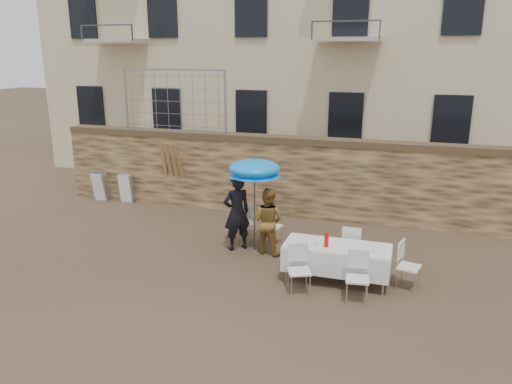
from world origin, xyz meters
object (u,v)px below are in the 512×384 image
(table_chair_side, at_px, (409,266))
(chair_stack_left, at_px, (103,185))
(table_chair_front_right, at_px, (357,278))
(couple_chair_left, at_px, (245,222))
(soda_bottle, at_px, (326,241))
(woman_dress, at_px, (268,221))
(umbrella, at_px, (254,171))
(banquet_table, at_px, (337,247))
(chair_stack_right, at_px, (128,187))
(man_suit, at_px, (237,213))
(table_chair_back, at_px, (352,246))
(couple_chair_right, at_px, (272,225))
(table_chair_front_left, at_px, (299,270))

(table_chair_side, relative_size, chair_stack_left, 1.04)
(table_chair_front_right, height_order, chair_stack_left, table_chair_front_right)
(couple_chair_left, height_order, soda_bottle, soda_bottle)
(woman_dress, relative_size, umbrella, 0.77)
(couple_chair_left, bearing_deg, banquet_table, 113.14)
(umbrella, height_order, chair_stack_right, umbrella)
(woman_dress, distance_m, chair_stack_left, 6.70)
(table_chair_front_right, bearing_deg, man_suit, 142.48)
(table_chair_back, bearing_deg, couple_chair_right, -21.55)
(man_suit, bearing_deg, chair_stack_left, -68.99)
(banquet_table, distance_m, table_chair_back, 0.86)
(banquet_table, bearing_deg, table_chair_front_left, -128.66)
(couple_chair_right, bearing_deg, soda_bottle, 143.91)
(banquet_table, bearing_deg, couple_chair_left, 148.29)
(woman_dress, relative_size, chair_stack_left, 1.69)
(couple_chair_left, height_order, table_chair_back, same)
(table_chair_front_right, distance_m, table_chair_side, 1.24)
(table_chair_front_left, distance_m, chair_stack_right, 7.74)
(man_suit, relative_size, table_chair_side, 1.88)
(table_chair_front_left, relative_size, table_chair_back, 1.00)
(woman_dress, bearing_deg, soda_bottle, 153.98)
(soda_bottle, height_order, table_chair_side, soda_bottle)
(table_chair_back, bearing_deg, banquet_table, 74.79)
(woman_dress, distance_m, couple_chair_right, 0.63)
(umbrella, height_order, soda_bottle, umbrella)
(table_chair_side, bearing_deg, table_chair_front_left, 127.17)
(table_chair_front_right, height_order, table_chair_back, same)
(soda_bottle, bearing_deg, couple_chair_left, 143.60)
(man_suit, xyz_separation_m, soda_bottle, (2.29, -1.14, 0.00))
(table_chair_front_right, xyz_separation_m, chair_stack_left, (-8.41, 4.34, -0.02))
(banquet_table, height_order, table_chair_side, table_chair_side)
(table_chair_side, xyz_separation_m, chair_stack_right, (-8.41, 3.49, -0.02))
(table_chair_side, relative_size, chair_stack_right, 1.04)
(table_chair_back, bearing_deg, woman_dress, -6.76)
(umbrella, distance_m, chair_stack_left, 6.49)
(table_chair_back, bearing_deg, chair_stack_right, -22.30)
(woman_dress, relative_size, couple_chair_right, 1.62)
(soda_bottle, relative_size, chair_stack_left, 0.28)
(chair_stack_left, bearing_deg, woman_dress, -22.82)
(couple_chair_left, distance_m, table_chair_front_left, 2.97)
(banquet_table, height_order, chair_stack_right, chair_stack_right)
(soda_bottle, relative_size, table_chair_side, 0.27)
(soda_bottle, relative_size, table_chair_front_right, 0.27)
(woman_dress, xyz_separation_m, banquet_table, (1.74, -0.99, -0.05))
(woman_dress, xyz_separation_m, chair_stack_right, (-5.27, 2.60, -0.32))
(table_chair_front_left, bearing_deg, chair_stack_left, 125.88)
(man_suit, relative_size, banquet_table, 0.86)
(couple_chair_left, relative_size, table_chair_back, 1.00)
(chair_stack_left, bearing_deg, umbrella, -23.22)
(couple_chair_right, height_order, table_chair_front_left, same)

